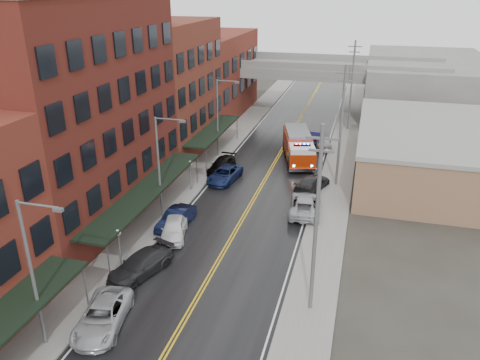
# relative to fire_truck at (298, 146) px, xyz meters

# --- Properties ---
(road) EXTENTS (11.00, 160.00, 0.02)m
(road) POSITION_rel_fire_truck_xyz_m (-2.41, -11.10, -1.75)
(road) COLOR black
(road) RESTS_ON ground
(sidewalk_left) EXTENTS (3.00, 160.00, 0.15)m
(sidewalk_left) POSITION_rel_fire_truck_xyz_m (-9.71, -11.10, -1.68)
(sidewalk_left) COLOR slate
(sidewalk_left) RESTS_ON ground
(sidewalk_right) EXTENTS (3.00, 160.00, 0.15)m
(sidewalk_right) POSITION_rel_fire_truck_xyz_m (4.89, -11.10, -1.68)
(sidewalk_right) COLOR slate
(sidewalk_right) RESTS_ON ground
(curb_left) EXTENTS (0.30, 160.00, 0.15)m
(curb_left) POSITION_rel_fire_truck_xyz_m (-8.06, -11.10, -1.68)
(curb_left) COLOR gray
(curb_left) RESTS_ON ground
(curb_right) EXTENTS (0.30, 160.00, 0.15)m
(curb_right) POSITION_rel_fire_truck_xyz_m (3.24, -11.10, -1.68)
(curb_right) COLOR gray
(curb_right) RESTS_ON ground
(brick_building_b) EXTENTS (9.00, 20.00, 18.00)m
(brick_building_b) POSITION_rel_fire_truck_xyz_m (-15.71, -18.10, 7.24)
(brick_building_b) COLOR #571A17
(brick_building_b) RESTS_ON ground
(brick_building_c) EXTENTS (9.00, 15.00, 15.00)m
(brick_building_c) POSITION_rel_fire_truck_xyz_m (-15.71, -0.60, 5.74)
(brick_building_c) COLOR brown
(brick_building_c) RESTS_ON ground
(brick_building_far) EXTENTS (9.00, 20.00, 12.00)m
(brick_building_far) POSITION_rel_fire_truck_xyz_m (-15.71, 16.90, 4.24)
(brick_building_far) COLOR maroon
(brick_building_far) RESTS_ON ground
(tan_building) EXTENTS (14.00, 22.00, 5.00)m
(tan_building) POSITION_rel_fire_truck_xyz_m (13.59, -1.10, 0.74)
(tan_building) COLOR #8E664C
(tan_building) RESTS_ON ground
(right_far_block) EXTENTS (18.00, 30.00, 8.00)m
(right_far_block) POSITION_rel_fire_truck_xyz_m (15.59, 28.90, 2.24)
(right_far_block) COLOR slate
(right_far_block) RESTS_ON ground
(awning_1) EXTENTS (2.60, 18.00, 3.09)m
(awning_1) POSITION_rel_fire_truck_xyz_m (-9.90, -18.10, 1.23)
(awning_1) COLOR black
(awning_1) RESTS_ON ground
(awning_2) EXTENTS (2.60, 13.00, 3.09)m
(awning_2) POSITION_rel_fire_truck_xyz_m (-9.90, -0.60, 1.23)
(awning_2) COLOR black
(awning_2) RESTS_ON ground
(globe_lamp_1) EXTENTS (0.44, 0.44, 3.12)m
(globe_lamp_1) POSITION_rel_fire_truck_xyz_m (-8.81, -25.10, 0.56)
(globe_lamp_1) COLOR #59595B
(globe_lamp_1) RESTS_ON ground
(globe_lamp_2) EXTENTS (0.44, 0.44, 3.12)m
(globe_lamp_2) POSITION_rel_fire_truck_xyz_m (-8.81, -11.10, 0.56)
(globe_lamp_2) COLOR #59595B
(globe_lamp_2) RESTS_ON ground
(street_lamp_0) EXTENTS (2.64, 0.22, 9.00)m
(street_lamp_0) POSITION_rel_fire_truck_xyz_m (-8.96, -33.10, 3.43)
(street_lamp_0) COLOR #59595B
(street_lamp_0) RESTS_ON ground
(street_lamp_1) EXTENTS (2.64, 0.22, 9.00)m
(street_lamp_1) POSITION_rel_fire_truck_xyz_m (-8.96, -17.10, 3.43)
(street_lamp_1) COLOR #59595B
(street_lamp_1) RESTS_ON ground
(street_lamp_2) EXTENTS (2.64, 0.22, 9.00)m
(street_lamp_2) POSITION_rel_fire_truck_xyz_m (-8.96, -1.10, 3.43)
(street_lamp_2) COLOR #59595B
(street_lamp_2) RESTS_ON ground
(utility_pole_0) EXTENTS (1.80, 0.24, 12.00)m
(utility_pole_0) POSITION_rel_fire_truck_xyz_m (4.79, -26.10, 4.55)
(utility_pole_0) COLOR #59595B
(utility_pole_0) RESTS_ON ground
(utility_pole_1) EXTENTS (1.80, 0.24, 12.00)m
(utility_pole_1) POSITION_rel_fire_truck_xyz_m (4.79, -6.10, 4.55)
(utility_pole_1) COLOR #59595B
(utility_pole_1) RESTS_ON ground
(utility_pole_2) EXTENTS (1.80, 0.24, 12.00)m
(utility_pole_2) POSITION_rel_fire_truck_xyz_m (4.79, 13.90, 4.55)
(utility_pole_2) COLOR #59595B
(utility_pole_2) RESTS_ON ground
(overpass) EXTENTS (40.00, 10.00, 7.50)m
(overpass) POSITION_rel_fire_truck_xyz_m (-2.41, 20.90, 4.23)
(overpass) COLOR slate
(overpass) RESTS_ON ground
(fire_truck) EXTENTS (5.30, 9.30, 3.24)m
(fire_truck) POSITION_rel_fire_truck_xyz_m (0.00, 0.00, 0.00)
(fire_truck) COLOR #A42507
(fire_truck) RESTS_ON ground
(parked_car_left_2) EXTENTS (3.42, 5.69, 1.48)m
(parked_car_left_2) POSITION_rel_fire_truck_xyz_m (-6.84, -30.90, -1.02)
(parked_car_left_2) COLOR #A9ADB1
(parked_car_left_2) RESTS_ON ground
(parked_car_left_3) EXTENTS (3.71, 5.68, 1.53)m
(parked_car_left_3) POSITION_rel_fire_truck_xyz_m (-7.13, -25.40, -0.99)
(parked_car_left_3) COLOR #232326
(parked_car_left_3) RESTS_ON ground
(parked_car_left_4) EXTENTS (3.01, 4.95, 1.57)m
(parked_car_left_4) POSITION_rel_fire_truck_xyz_m (-6.92, -19.90, -0.97)
(parked_car_left_4) COLOR white
(parked_car_left_4) RESTS_ON ground
(parked_car_left_5) EXTENTS (2.14, 4.75, 1.51)m
(parked_car_left_5) POSITION_rel_fire_truck_xyz_m (-7.41, -18.30, -1.00)
(parked_car_left_5) COLOR black
(parked_car_left_5) RESTS_ON ground
(parked_car_left_6) EXTENTS (2.95, 5.37, 1.42)m
(parked_car_left_6) POSITION_rel_fire_truck_xyz_m (-6.35, -7.90, -1.04)
(parked_car_left_6) COLOR #152250
(parked_car_left_6) RESTS_ON ground
(parked_car_left_7) EXTENTS (2.29, 5.03, 1.43)m
(parked_car_left_7) POSITION_rel_fire_truck_xyz_m (-7.41, -5.48, -1.04)
(parked_car_left_7) COLOR black
(parked_car_left_7) RESTS_ON ground
(parked_car_right_0) EXTENTS (3.13, 5.93, 1.59)m
(parked_car_right_0) POSITION_rel_fire_truck_xyz_m (2.59, -12.90, -0.96)
(parked_car_right_0) COLOR #A5A7AD
(parked_car_right_0) RESTS_ON ground
(parked_car_right_1) EXTENTS (3.53, 5.45, 1.47)m
(parked_car_right_1) POSITION_rel_fire_truck_xyz_m (2.59, -7.88, -1.02)
(parked_car_right_1) COLOR #232426
(parked_car_right_1) RESTS_ON ground
(parked_car_right_2) EXTENTS (2.80, 4.79, 1.53)m
(parked_car_right_2) POSITION_rel_fire_truck_xyz_m (2.29, 5.10, -0.99)
(parked_car_right_2) COLOR #B1B1B1
(parked_car_right_2) RESTS_ON ground
(parked_car_right_3) EXTENTS (1.78, 4.45, 1.44)m
(parked_car_right_3) POSITION_rel_fire_truck_xyz_m (1.25, 7.27, -1.04)
(parked_car_right_3) COLOR black
(parked_car_right_3) RESTS_ON ground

